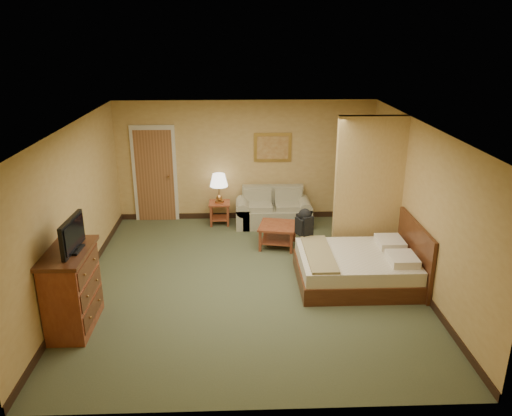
{
  "coord_description": "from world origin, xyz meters",
  "views": [
    {
      "loc": [
        -0.17,
        -7.44,
        3.96
      ],
      "look_at": [
        0.14,
        0.6,
        1.08
      ],
      "focal_mm": 35.0,
      "sensor_mm": 36.0,
      "label": 1
    }
  ],
  "objects_px": {
    "loveseat": "(273,213)",
    "bed": "(360,267)",
    "coffee_table": "(278,231)",
    "dresser": "(72,289)"
  },
  "relations": [
    {
      "from": "coffee_table",
      "to": "loveseat",
      "type": "bearing_deg",
      "value": 90.31
    },
    {
      "from": "loveseat",
      "to": "bed",
      "type": "xyz_separation_m",
      "value": [
        1.24,
        -2.67,
        0.02
      ]
    },
    {
      "from": "dresser",
      "to": "bed",
      "type": "bearing_deg",
      "value": 14.97
    },
    {
      "from": "loveseat",
      "to": "dresser",
      "type": "bearing_deg",
      "value": -128.68
    },
    {
      "from": "bed",
      "to": "loveseat",
      "type": "bearing_deg",
      "value": 114.93
    },
    {
      "from": "dresser",
      "to": "coffee_table",
      "type": "bearing_deg",
      "value": 41.07
    },
    {
      "from": "dresser",
      "to": "loveseat",
      "type": "bearing_deg",
      "value": 51.32
    },
    {
      "from": "coffee_table",
      "to": "dresser",
      "type": "xyz_separation_m",
      "value": [
        -3.06,
        -2.67,
        0.27
      ]
    },
    {
      "from": "loveseat",
      "to": "dresser",
      "type": "relative_size",
      "value": 1.36
    },
    {
      "from": "coffee_table",
      "to": "dresser",
      "type": "relative_size",
      "value": 0.7
    }
  ]
}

